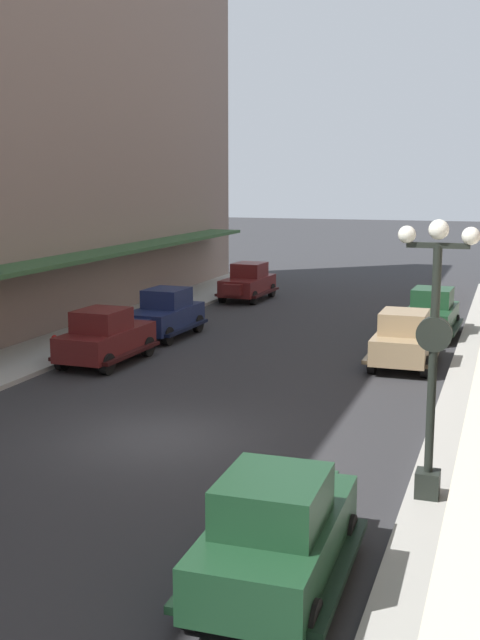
% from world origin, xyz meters
% --- Properties ---
extents(ground_plane, '(200.00, 200.00, 0.00)m').
position_xyz_m(ground_plane, '(0.00, 0.00, 0.00)').
color(ground_plane, '#2D2D30').
extents(parked_car_0, '(2.28, 4.31, 1.84)m').
position_xyz_m(parked_car_0, '(4.85, 14.50, 0.94)').
color(parked_car_0, '#193D23').
rests_on(parked_car_0, ground).
extents(parked_car_1, '(2.26, 4.30, 1.84)m').
position_xyz_m(parked_car_1, '(-4.74, 21.01, 0.94)').
color(parked_car_1, '#591919').
rests_on(parked_car_1, ground).
extents(parked_car_2, '(2.25, 4.30, 1.84)m').
position_xyz_m(parked_car_2, '(-4.80, 6.39, 0.94)').
color(parked_car_2, '#591919').
rests_on(parked_car_2, ground).
extents(parked_car_3, '(2.16, 4.27, 1.84)m').
position_xyz_m(parked_car_3, '(4.52, 9.20, 0.94)').
color(parked_car_3, '#997F5B').
rests_on(parked_car_3, ground).
extents(parked_car_4, '(2.25, 4.30, 1.84)m').
position_xyz_m(parked_car_4, '(-4.80, 11.07, 0.94)').
color(parked_car_4, '#19234C').
rests_on(parked_car_4, ground).
extents(parked_car_5, '(2.21, 4.28, 1.84)m').
position_xyz_m(parked_car_5, '(4.61, -5.74, 0.94)').
color(parked_car_5, '#193D23').
rests_on(parked_car_5, ground).
extents(lamp_post_with_clock, '(1.42, 0.44, 5.16)m').
position_xyz_m(lamp_post_with_clock, '(6.40, -1.84, 2.99)').
color(lamp_post_with_clock, black).
rests_on(lamp_post_with_clock, sidewalk_right).
extents(fire_hydrant, '(0.24, 0.24, 0.82)m').
position_xyz_m(fire_hydrant, '(-6.35, 5.78, 0.56)').
color(fire_hydrant, '#B21E19').
rests_on(fire_hydrant, sidewalk_left).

